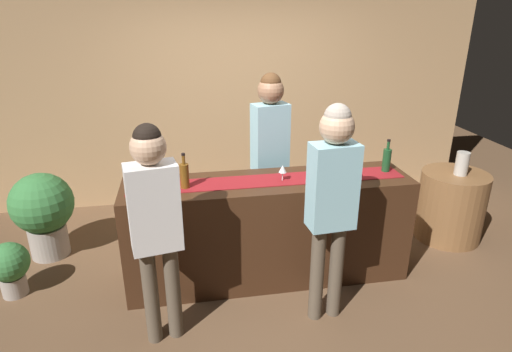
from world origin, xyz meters
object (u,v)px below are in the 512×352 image
at_px(potted_plant_tall, 43,210).
at_px(customer_browsing, 155,215).
at_px(wine_glass_near_customer, 283,169).
at_px(wine_glass_mid_counter, 167,176).
at_px(vase_on_side_table, 462,164).
at_px(wine_glass_far_end, 357,168).
at_px(bartender, 270,142).
at_px(wine_bottle_amber, 185,175).
at_px(potted_plant_small, 9,266).
at_px(wine_bottle_green, 387,160).
at_px(round_side_table, 451,206).
at_px(customer_sipping, 332,193).

bearing_deg(potted_plant_tall, customer_browsing, -50.08).
distance_m(wine_glass_near_customer, wine_glass_mid_counter, 0.97).
bearing_deg(vase_on_side_table, wine_glass_mid_counter, -173.40).
xyz_separation_m(wine_glass_far_end, bartender, (-0.62, 0.70, 0.06)).
relative_size(wine_bottle_amber, customer_browsing, 0.18).
xyz_separation_m(wine_bottle_amber, bartender, (0.84, 0.62, 0.05)).
xyz_separation_m(bartender, potted_plant_small, (-2.36, -0.48, -0.83)).
bearing_deg(wine_glass_far_end, wine_bottle_green, 23.10).
xyz_separation_m(wine_bottle_green, round_side_table, (0.98, 0.34, -0.70)).
height_order(wine_glass_far_end, potted_plant_tall, wine_glass_far_end).
distance_m(round_side_table, potted_plant_tall, 4.18).
bearing_deg(customer_browsing, wine_glass_near_customer, 20.72).
height_order(wine_glass_mid_counter, customer_browsing, customer_browsing).
xyz_separation_m(wine_bottle_amber, customer_browsing, (-0.22, -0.62, -0.04)).
height_order(round_side_table, potted_plant_small, round_side_table).
bearing_deg(potted_plant_small, vase_on_side_table, 3.05).
distance_m(wine_bottle_amber, potted_plant_tall, 1.69).
relative_size(vase_on_side_table, potted_plant_small, 0.49).
height_order(wine_bottle_amber, potted_plant_tall, wine_bottle_amber).
xyz_separation_m(round_side_table, potted_plant_small, (-4.30, -0.27, -0.08)).
relative_size(bartender, customer_browsing, 1.07).
bearing_deg(customer_sipping, round_side_table, 25.61).
bearing_deg(vase_on_side_table, round_side_table, 107.59).
height_order(wine_glass_near_customer, bartender, bartender).
relative_size(customer_sipping, customer_browsing, 1.04).
height_order(wine_bottle_amber, wine_bottle_green, same).
bearing_deg(potted_plant_tall, wine_bottle_amber, -29.38).
bearing_deg(wine_glass_near_customer, wine_bottle_green, 3.32).
bearing_deg(wine_bottle_amber, wine_glass_far_end, -2.95).
bearing_deg(wine_glass_near_customer, potted_plant_tall, 160.87).
distance_m(customer_browsing, vase_on_side_table, 3.17).
relative_size(bartender, vase_on_side_table, 7.44).
bearing_deg(bartender, round_side_table, 161.28).
distance_m(wine_glass_mid_counter, potted_plant_small, 1.59).
relative_size(wine_glass_far_end, round_side_table, 0.19).
xyz_separation_m(customer_browsing, potted_plant_small, (-1.31, 0.76, -0.74)).
bearing_deg(wine_glass_far_end, potted_plant_small, 175.81).
bearing_deg(round_side_table, wine_bottle_amber, -171.61).
bearing_deg(wine_glass_far_end, customer_sipping, -128.42).
height_order(wine_bottle_green, wine_glass_far_end, wine_bottle_green).
height_order(bartender, round_side_table, bartender).
xyz_separation_m(wine_glass_near_customer, vase_on_side_table, (1.96, 0.36, -0.20)).
distance_m(wine_glass_mid_counter, potted_plant_tall, 1.55).
xyz_separation_m(wine_glass_mid_counter, customer_browsing, (-0.07, -0.65, -0.03)).
xyz_separation_m(wine_glass_mid_counter, round_side_table, (2.92, 0.38, -0.69)).
relative_size(customer_sipping, potted_plant_tall, 2.01).
bearing_deg(potted_plant_small, potted_plant_tall, 77.65).
height_order(wine_bottle_green, customer_browsing, customer_browsing).
bearing_deg(customer_browsing, potted_plant_small, 139.40).
distance_m(wine_glass_mid_counter, vase_on_side_table, 2.96).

